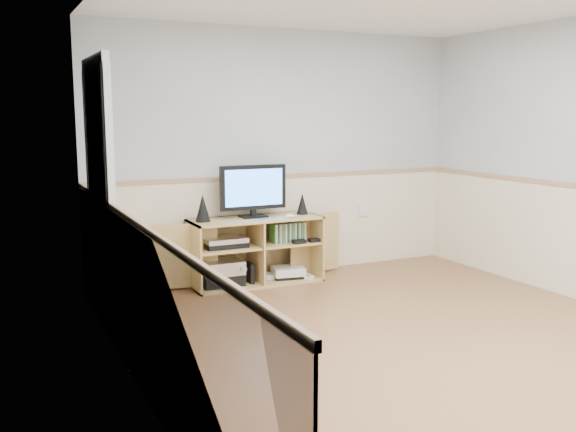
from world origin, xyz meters
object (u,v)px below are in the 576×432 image
object	(u,v)px
media_cabinet	(253,249)
monitor	(253,189)
game_consoles	(286,273)
keyboard	(273,219)

from	to	relation	value
media_cabinet	monitor	xyz separation A→B (m)	(-0.00, -0.01, 0.60)
game_consoles	media_cabinet	bearing A→B (deg)	168.19
keyboard	media_cabinet	bearing A→B (deg)	110.01
media_cabinet	monitor	distance (m)	0.60
keyboard	game_consoles	world-z (taller)	keyboard
media_cabinet	monitor	world-z (taller)	monitor
monitor	keyboard	bearing A→B (deg)	-55.46
keyboard	game_consoles	xyz separation A→B (m)	(0.20, 0.13, -0.59)
keyboard	game_consoles	bearing A→B (deg)	18.93
media_cabinet	game_consoles	bearing A→B (deg)	-11.81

